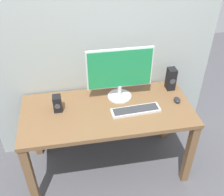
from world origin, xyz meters
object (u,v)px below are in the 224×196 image
at_px(desk, 107,119).
at_px(speaker_right, 171,79).
at_px(keyboard_primary, 136,110).
at_px(mouse, 177,100).
at_px(speaker_left, 57,103).
at_px(monitor, 120,72).

bearing_deg(desk, speaker_right, 18.09).
relative_size(keyboard_primary, mouse, 5.01).
xyz_separation_m(desk, mouse, (0.65, -0.00, 0.13)).
relative_size(desk, speaker_left, 10.18).
distance_m(monitor, mouse, 0.59).
distance_m(desk, monitor, 0.44).
distance_m(desk, keyboard_primary, 0.28).
height_order(mouse, speaker_right, speaker_right).
height_order(desk, mouse, mouse).
xyz_separation_m(keyboard_primary, speaker_right, (0.42, 0.29, 0.10)).
bearing_deg(keyboard_primary, monitor, 111.65).
distance_m(mouse, speaker_left, 1.08).
distance_m(desk, speaker_left, 0.47).
distance_m(monitor, speaker_right, 0.54).
bearing_deg(desk, keyboard_primary, -16.83).
bearing_deg(keyboard_primary, desk, 163.17).
bearing_deg(monitor, speaker_right, 4.85).
distance_m(monitor, speaker_left, 0.61).
xyz_separation_m(keyboard_primary, mouse, (0.41, 0.07, 0.01)).
bearing_deg(speaker_right, keyboard_primary, -145.42).
bearing_deg(speaker_right, monitor, -175.15).
height_order(desk, monitor, monitor).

